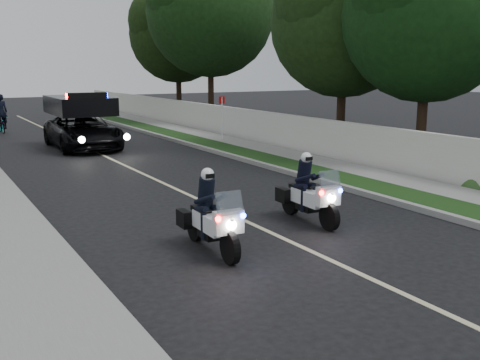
% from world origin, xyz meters
% --- Properties ---
extents(ground, '(120.00, 120.00, 0.00)m').
position_xyz_m(ground, '(0.00, 0.00, 0.00)').
color(ground, black).
rests_on(ground, ground).
extents(curb_right, '(0.20, 60.00, 0.15)m').
position_xyz_m(curb_right, '(4.10, 10.00, 0.07)').
color(curb_right, gray).
rests_on(curb_right, ground).
extents(grass_verge, '(1.20, 60.00, 0.16)m').
position_xyz_m(grass_verge, '(4.80, 10.00, 0.08)').
color(grass_verge, '#193814').
rests_on(grass_verge, ground).
extents(sidewalk_right, '(1.40, 60.00, 0.16)m').
position_xyz_m(sidewalk_right, '(6.10, 10.00, 0.08)').
color(sidewalk_right, gray).
rests_on(sidewalk_right, ground).
extents(property_wall, '(0.22, 60.00, 1.50)m').
position_xyz_m(property_wall, '(7.10, 10.00, 0.75)').
color(property_wall, beige).
rests_on(property_wall, ground).
extents(curb_left, '(0.20, 60.00, 0.15)m').
position_xyz_m(curb_left, '(-4.10, 10.00, 0.07)').
color(curb_left, gray).
rests_on(curb_left, ground).
extents(lane_marking, '(0.12, 50.00, 0.01)m').
position_xyz_m(lane_marking, '(0.00, 10.00, 0.00)').
color(lane_marking, '#BFB78C').
rests_on(lane_marking, ground).
extents(police_moto_left, '(0.73, 1.91, 1.60)m').
position_xyz_m(police_moto_left, '(-1.64, 1.51, 0.00)').
color(police_moto_left, white).
rests_on(police_moto_left, ground).
extents(police_moto_right, '(0.72, 1.89, 1.58)m').
position_xyz_m(police_moto_right, '(1.21, 2.27, 0.00)').
color(police_moto_right, white).
rests_on(police_moto_right, ground).
extents(police_suv, '(2.52, 5.33, 2.58)m').
position_xyz_m(police_suv, '(-0.15, 16.46, 0.00)').
color(police_suv, black).
rests_on(police_suv, ground).
extents(bicycle, '(0.59, 1.64, 0.86)m').
position_xyz_m(bicycle, '(-2.36, 24.38, 0.00)').
color(bicycle, black).
rests_on(bicycle, ground).
extents(cyclist, '(0.68, 0.47, 1.83)m').
position_xyz_m(cyclist, '(-2.36, 24.38, 0.00)').
color(cyclist, black).
rests_on(cyclist, ground).
extents(sign_post, '(0.40, 0.40, 2.16)m').
position_xyz_m(sign_post, '(6.00, 15.36, 0.00)').
color(sign_post, '#B60D26').
rests_on(sign_post, ground).
extents(tree_right_a, '(7.65, 7.65, 10.05)m').
position_xyz_m(tree_right_a, '(9.58, 6.74, 0.00)').
color(tree_right_a, '#123511').
rests_on(tree_right_a, ground).
extents(tree_right_b, '(7.75, 7.75, 10.04)m').
position_xyz_m(tree_right_b, '(9.26, 10.84, 0.00)').
color(tree_right_b, '#1C3812').
rests_on(tree_right_b, ground).
extents(tree_right_d, '(7.75, 7.75, 12.85)m').
position_xyz_m(tree_right_d, '(9.71, 23.74, 0.00)').
color(tree_right_d, '#173712').
rests_on(tree_right_d, ground).
extents(tree_right_e, '(8.37, 8.37, 10.81)m').
position_xyz_m(tree_right_e, '(9.62, 28.41, 0.00)').
color(tree_right_e, '#1A3210').
rests_on(tree_right_e, ground).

